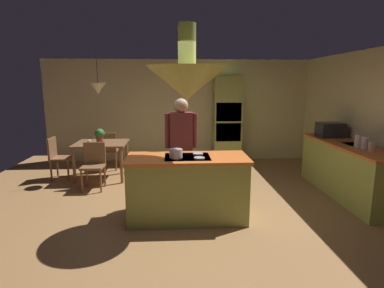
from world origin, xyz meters
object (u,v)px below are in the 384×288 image
oven_tower (227,120)px  chair_facing_island (94,162)px  potted_plant_on_table (100,135)px  canister_sugar (365,143)px  chair_at_corner (58,155)px  canister_flour (372,147)px  cooking_pot_on_cooktop (176,153)px  kitchen_island (187,188)px  chair_by_back_wall (108,148)px  person_at_island (181,144)px  dining_table (101,147)px  cup_on_table (89,142)px  canister_tea (358,141)px  microwave_on_counter (330,130)px

oven_tower → chair_facing_island: size_ratio=2.46×
potted_plant_on_table → canister_sugar: 4.83m
chair_facing_island → canister_sugar: 4.69m
chair_at_corner → canister_flour: canister_flour is taller
chair_facing_island → canister_flour: bearing=-15.3°
cooking_pot_on_cooktop → canister_flour: bearing=6.4°
kitchen_island → chair_by_back_wall: (-1.70, 2.75, 0.03)m
chair_by_back_wall → cooking_pot_on_cooktop: (1.54, -2.88, 0.51)m
canister_flour → cooking_pot_on_cooktop: 3.02m
kitchen_island → oven_tower: (1.10, 3.24, 0.60)m
person_at_island → chair_by_back_wall: (-1.63, 2.10, -0.49)m
dining_table → cooking_pot_on_cooktop: size_ratio=5.80×
oven_tower → chair_by_back_wall: size_ratio=2.46×
chair_at_corner → cup_on_table: size_ratio=9.67×
chair_facing_island → chair_at_corner: 1.11m
dining_table → canister_tea: (4.54, -1.53, 0.38)m
chair_at_corner → dining_table: bearing=-90.0°
chair_facing_island → canister_flour: (4.54, -1.24, 0.50)m
chair_facing_island → oven_tower: bearing=32.7°
cup_on_table → canister_tea: 4.91m
canister_sugar → cup_on_table: bearing=162.4°
canister_tea → chair_at_corner: bearing=164.3°
dining_table → chair_facing_island: 0.67m
kitchen_island → cooking_pot_on_cooktop: cooking_pot_on_cooktop is taller
oven_tower → dining_table: (-2.80, -1.14, -0.42)m
oven_tower → canister_tea: bearing=-57.0°
person_at_island → potted_plant_on_table: bearing=139.7°
oven_tower → canister_flour: size_ratio=14.72×
kitchen_island → chair_at_corner: size_ratio=2.00×
cup_on_table → canister_tea: canister_tea is taller
chair_facing_island → chair_by_back_wall: bearing=90.0°
oven_tower → microwave_on_counter: 2.45m
canister_tea → microwave_on_counter: microwave_on_counter is taller
oven_tower → potted_plant_on_table: (-2.80, -1.21, -0.14)m
chair_facing_island → microwave_on_counter: bearing=0.8°
canister_sugar → canister_tea: (0.00, 0.18, 0.00)m
canister_flour → chair_at_corner: bearing=160.8°
kitchen_island → chair_at_corner: kitchen_island is taller
oven_tower → canister_tea: size_ratio=10.85×
kitchen_island → oven_tower: size_ratio=0.81×
oven_tower → dining_table: bearing=-157.8°
cup_on_table → canister_sugar: size_ratio=0.46×
canister_sugar → microwave_on_counter: size_ratio=0.43×
canister_sugar → potted_plant_on_table: bearing=160.1°
potted_plant_on_table → canister_flour: 4.90m
kitchen_island → canister_flour: 2.90m
kitchen_island → oven_tower: bearing=71.3°
chair_facing_island → chair_at_corner: (-0.90, 0.65, 0.00)m
chair_at_corner → microwave_on_counter: (5.44, -0.59, 0.57)m
person_at_island → potted_plant_on_table: person_at_island is taller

